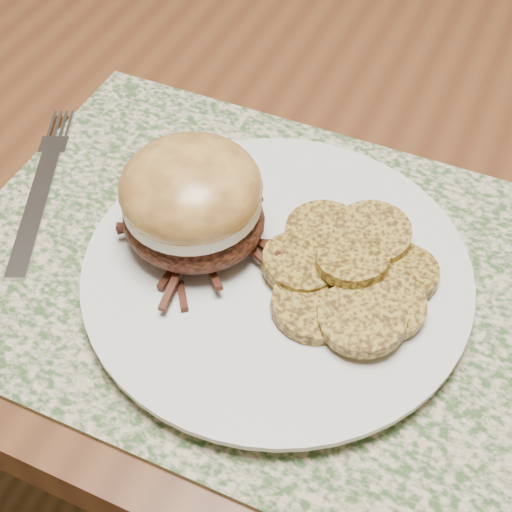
% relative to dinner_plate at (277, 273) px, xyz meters
% --- Properties ---
extents(ground, '(3.50, 3.50, 0.00)m').
position_rel_dinner_plate_xyz_m(ground, '(0.25, 0.26, -0.76)').
color(ground, '#54391C').
rests_on(ground, ground).
extents(placemat, '(0.45, 0.33, 0.00)m').
position_rel_dinner_plate_xyz_m(placemat, '(-0.02, 0.01, -0.01)').
color(placemat, '#38542B').
rests_on(placemat, dining_table).
extents(dinner_plate, '(0.26, 0.26, 0.02)m').
position_rel_dinner_plate_xyz_m(dinner_plate, '(0.00, 0.00, 0.00)').
color(dinner_plate, silver).
rests_on(dinner_plate, placemat).
extents(pork_sandwich, '(0.11, 0.11, 0.08)m').
position_rel_dinner_plate_xyz_m(pork_sandwich, '(-0.07, 0.00, 0.05)').
color(pork_sandwich, black).
rests_on(pork_sandwich, dinner_plate).
extents(roasted_potatoes, '(0.13, 0.15, 0.03)m').
position_rel_dinner_plate_xyz_m(roasted_potatoes, '(0.05, 0.01, 0.02)').
color(roasted_potatoes, olive).
rests_on(roasted_potatoes, dinner_plate).
extents(fork, '(0.09, 0.18, 0.00)m').
position_rel_dinner_plate_xyz_m(fork, '(-0.21, 0.01, -0.01)').
color(fork, '#BBBBC3').
rests_on(fork, placemat).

